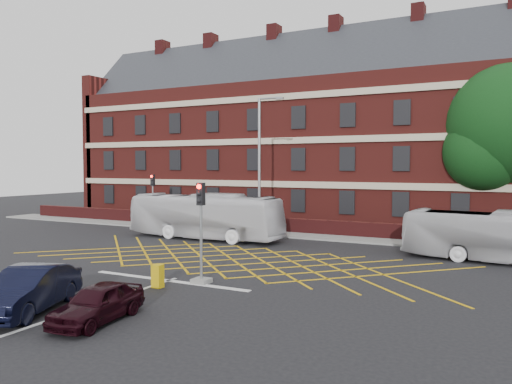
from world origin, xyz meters
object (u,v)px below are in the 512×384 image
at_px(car_navy, 28,290).
at_px(utility_cabinet, 158,276).
at_px(bus_left, 205,216).
at_px(street_lamp, 260,191).
at_px(direction_signs, 149,211).
at_px(bus_right, 501,237).
at_px(deciduous_tree, 508,133).
at_px(car_maroon, 97,303).
at_px(traffic_light_near, 201,242).
at_px(traffic_light_far, 153,205).

xyz_separation_m(car_navy, utility_cabinet, (1.74, 4.75, -0.30)).
bearing_deg(utility_cabinet, bus_left, 115.16).
height_order(street_lamp, utility_cabinet, street_lamp).
relative_size(street_lamp, utility_cabinet, 9.96).
height_order(bus_left, direction_signs, bus_left).
relative_size(car_navy, direction_signs, 2.13).
relative_size(bus_left, bus_right, 1.16).
xyz_separation_m(bus_right, street_lamp, (-14.54, 1.35, 1.96)).
distance_m(bus_left, deciduous_tree, 21.38).
height_order(car_maroon, utility_cabinet, car_maroon).
xyz_separation_m(car_maroon, traffic_light_near, (0.02, 5.92, 1.15)).
bearing_deg(bus_left, utility_cabinet, -153.20).
bearing_deg(traffic_light_near, bus_left, 122.59).
bearing_deg(bus_left, bus_right, -88.60).
bearing_deg(bus_left, direction_signs, 68.62).
height_order(car_navy, direction_signs, direction_signs).
bearing_deg(bus_left, street_lamp, -68.88).
bearing_deg(bus_right, car_maroon, 150.97).
relative_size(deciduous_tree, utility_cabinet, 12.54).
xyz_separation_m(bus_left, car_maroon, (6.93, -16.80, -0.94)).
bearing_deg(traffic_light_far, car_maroon, -54.92).
bearing_deg(street_lamp, traffic_light_near, -74.58).
height_order(car_maroon, deciduous_tree, deciduous_tree).
bearing_deg(car_maroon, deciduous_tree, 60.23).
bearing_deg(traffic_light_far, car_navy, -60.92).
xyz_separation_m(bus_right, traffic_light_far, (-25.79, 4.04, 0.42)).
distance_m(direction_signs, utility_cabinet, 20.28).
height_order(car_navy, utility_cabinet, car_navy).
bearing_deg(bus_right, traffic_light_far, 85.90).
distance_m(traffic_light_near, traffic_light_far, 20.82).
distance_m(deciduous_tree, traffic_light_far, 27.07).
relative_size(traffic_light_near, street_lamp, 0.45).
bearing_deg(traffic_light_far, bus_left, -27.38).
distance_m(car_maroon, traffic_light_near, 6.03).
distance_m(traffic_light_far, utility_cabinet, 21.17).
height_order(deciduous_tree, traffic_light_far, deciduous_tree).
height_order(street_lamp, direction_signs, street_lamp).
distance_m(bus_left, car_navy, 17.59).
distance_m(bus_right, utility_cabinet, 17.42).
distance_m(deciduous_tree, street_lamp, 17.29).
bearing_deg(utility_cabinet, direction_signs, 130.31).
height_order(bus_left, car_navy, bus_left).
relative_size(car_navy, street_lamp, 0.49).
bearing_deg(deciduous_tree, car_maroon, -113.27).
height_order(bus_right, deciduous_tree, deciduous_tree).
distance_m(street_lamp, utility_cabinet, 14.08).
bearing_deg(utility_cabinet, traffic_light_far, 129.51).
distance_m(bus_right, traffic_light_near, 15.55).
height_order(traffic_light_far, direction_signs, traffic_light_far).
relative_size(car_maroon, deciduous_tree, 0.30).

